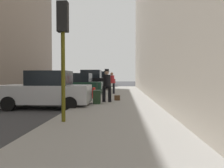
# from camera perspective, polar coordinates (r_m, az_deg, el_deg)

# --- Properties ---
(ground_plane) EXTENTS (120.00, 120.00, 0.00)m
(ground_plane) POSITION_cam_1_polar(r_m,az_deg,el_deg) (12.81, -26.68, -5.07)
(ground_plane) COLOR #38383A
(sidewalk) EXTENTS (4.00, 40.00, 0.15)m
(sidewalk) POSITION_cam_1_polar(r_m,az_deg,el_deg) (11.13, 1.37, -5.50)
(sidewalk) COLOR gray
(sidewalk) RESTS_ON ground_plane
(parked_silver_sedan) EXTENTS (4.23, 2.12, 1.79)m
(parked_silver_sedan) POSITION_cam_1_polar(r_m,az_deg,el_deg) (10.91, -16.66, -1.64)
(parked_silver_sedan) COLOR #B7BABF
(parked_silver_sedan) RESTS_ON ground_plane
(parked_dark_green_sedan) EXTENTS (4.24, 2.14, 1.79)m
(parked_dark_green_sedan) POSITION_cam_1_polar(r_m,az_deg,el_deg) (17.31, -9.22, -0.30)
(parked_dark_green_sedan) COLOR #193828
(parked_dark_green_sedan) RESTS_ON ground_plane
(parked_black_suv) EXTENTS (4.64, 2.13, 2.25)m
(parked_black_suv) POSITION_cam_1_polar(r_m,az_deg,el_deg) (23.87, -5.82, 0.75)
(parked_black_suv) COLOR black
(parked_black_suv) RESTS_ON ground_plane
(parked_white_van) EXTENTS (4.67, 2.19, 2.25)m
(parked_white_van) POSITION_cam_1_polar(r_m,az_deg,el_deg) (30.58, -3.86, 1.01)
(parked_white_van) COLOR silver
(parked_white_van) RESTS_ON ground_plane
(parked_gray_coupe) EXTENTS (4.27, 2.19, 1.79)m
(parked_gray_coupe) POSITION_cam_1_polar(r_m,az_deg,el_deg) (36.45, -2.75, 0.86)
(parked_gray_coupe) COLOR slate
(parked_gray_coupe) RESTS_ON ground_plane
(parked_red_hatchback) EXTENTS (4.26, 2.17, 1.79)m
(parked_red_hatchback) POSITION_cam_1_polar(r_m,az_deg,el_deg) (42.47, -1.93, 1.01)
(parked_red_hatchback) COLOR #B2191E
(parked_red_hatchback) RESTS_ON ground_plane
(fire_hydrant) EXTENTS (0.42, 0.22, 0.70)m
(fire_hydrant) POSITION_cam_1_polar(r_m,az_deg,el_deg) (13.82, -4.75, -2.30)
(fire_hydrant) COLOR red
(fire_hydrant) RESTS_ON sidewalk
(traffic_light) EXTENTS (0.32, 0.32, 3.60)m
(traffic_light) POSITION_cam_1_polar(r_m,az_deg,el_deg) (6.87, -12.69, 12.34)
(traffic_light) COLOR #514C0F
(traffic_light) RESTS_ON sidewalk
(pedestrian_with_fedora) EXTENTS (0.52, 0.46, 1.78)m
(pedestrian_with_fedora) POSITION_cam_1_polar(r_m,az_deg,el_deg) (11.76, -1.37, 0.09)
(pedestrian_with_fedora) COLOR black
(pedestrian_with_fedora) RESTS_ON sidewalk
(pedestrian_in_red_jacket) EXTENTS (0.51, 0.42, 1.71)m
(pedestrian_in_red_jacket) POSITION_cam_1_polar(r_m,az_deg,el_deg) (17.52, -0.06, 0.58)
(pedestrian_in_red_jacket) COLOR black
(pedestrian_in_red_jacket) RESTS_ON sidewalk
(rolling_suitcase) EXTENTS (0.39, 0.58, 1.04)m
(rolling_suitcase) POSITION_cam_1_polar(r_m,az_deg,el_deg) (11.11, -3.95, -3.36)
(rolling_suitcase) COLOR black
(rolling_suitcase) RESTS_ON sidewalk
(duffel_bag) EXTENTS (0.32, 0.44, 0.28)m
(duffel_bag) POSITION_cam_1_polar(r_m,az_deg,el_deg) (12.74, 1.38, -3.59)
(duffel_bag) COLOR #472D19
(duffel_bag) RESTS_ON sidewalk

